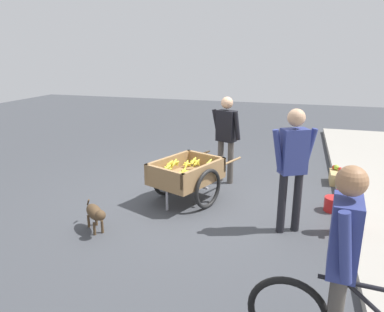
{
  "coord_description": "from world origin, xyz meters",
  "views": [
    {
      "loc": [
        5.43,
        1.56,
        2.39
      ],
      "look_at": [
        0.06,
        -0.05,
        0.75
      ],
      "focal_mm": 33.81,
      "sensor_mm": 36.0,
      "label": 1
    }
  ],
  "objects_px": {
    "fire_hydrant": "(340,210)",
    "plastic_bucket": "(333,204)",
    "vendor_person": "(226,132)",
    "dog": "(95,213)",
    "apple_crate": "(339,177)",
    "cyclist_person": "(343,251)",
    "fruit_cart": "(187,175)",
    "bystander_person": "(293,160)"
  },
  "relations": [
    {
      "from": "fire_hydrant",
      "to": "vendor_person",
      "type": "bearing_deg",
      "value": -129.03
    },
    {
      "from": "plastic_bucket",
      "to": "bystander_person",
      "type": "relative_size",
      "value": 0.16
    },
    {
      "from": "fruit_cart",
      "to": "bystander_person",
      "type": "height_order",
      "value": "bystander_person"
    },
    {
      "from": "dog",
      "to": "bystander_person",
      "type": "relative_size",
      "value": 0.31
    },
    {
      "from": "cyclist_person",
      "to": "bystander_person",
      "type": "xyz_separation_m",
      "value": [
        -2.12,
        -0.42,
        0.04
      ]
    },
    {
      "from": "vendor_person",
      "to": "apple_crate",
      "type": "distance_m",
      "value": 2.27
    },
    {
      "from": "vendor_person",
      "to": "apple_crate",
      "type": "bearing_deg",
      "value": 104.3
    },
    {
      "from": "vendor_person",
      "to": "cyclist_person",
      "type": "xyz_separation_m",
      "value": [
        3.78,
        1.63,
        0.02
      ]
    },
    {
      "from": "vendor_person",
      "to": "apple_crate",
      "type": "relative_size",
      "value": 3.64
    },
    {
      "from": "dog",
      "to": "plastic_bucket",
      "type": "bearing_deg",
      "value": 117.28
    },
    {
      "from": "fire_hydrant",
      "to": "plastic_bucket",
      "type": "relative_size",
      "value": 2.46
    },
    {
      "from": "fire_hydrant",
      "to": "plastic_bucket",
      "type": "xyz_separation_m",
      "value": [
        -0.73,
        -0.01,
        -0.22
      ]
    },
    {
      "from": "plastic_bucket",
      "to": "apple_crate",
      "type": "xyz_separation_m",
      "value": [
        -1.31,
        0.19,
        0.01
      ]
    },
    {
      "from": "apple_crate",
      "to": "bystander_person",
      "type": "height_order",
      "value": "bystander_person"
    },
    {
      "from": "dog",
      "to": "fruit_cart",
      "type": "bearing_deg",
      "value": 147.35
    },
    {
      "from": "vendor_person",
      "to": "fruit_cart",
      "type": "bearing_deg",
      "value": -21.91
    },
    {
      "from": "plastic_bucket",
      "to": "fruit_cart",
      "type": "bearing_deg",
      "value": -83.33
    },
    {
      "from": "vendor_person",
      "to": "bystander_person",
      "type": "xyz_separation_m",
      "value": [
        1.66,
        1.22,
        0.06
      ]
    },
    {
      "from": "dog",
      "to": "bystander_person",
      "type": "bearing_deg",
      "value": 106.89
    },
    {
      "from": "vendor_person",
      "to": "fire_hydrant",
      "type": "relative_size",
      "value": 2.39
    },
    {
      "from": "cyclist_person",
      "to": "apple_crate",
      "type": "bearing_deg",
      "value": 174.47
    },
    {
      "from": "fire_hydrant",
      "to": "bystander_person",
      "type": "xyz_separation_m",
      "value": [
        0.14,
        -0.66,
        0.69
      ]
    },
    {
      "from": "plastic_bucket",
      "to": "apple_crate",
      "type": "relative_size",
      "value": 0.62
    },
    {
      "from": "cyclist_person",
      "to": "apple_crate",
      "type": "distance_m",
      "value": 4.4
    },
    {
      "from": "vendor_person",
      "to": "cyclist_person",
      "type": "distance_m",
      "value": 4.12
    },
    {
      "from": "vendor_person",
      "to": "bystander_person",
      "type": "relative_size",
      "value": 0.95
    },
    {
      "from": "vendor_person",
      "to": "fire_hydrant",
      "type": "distance_m",
      "value": 2.49
    },
    {
      "from": "vendor_person",
      "to": "apple_crate",
      "type": "height_order",
      "value": "vendor_person"
    },
    {
      "from": "vendor_person",
      "to": "dog",
      "type": "height_order",
      "value": "vendor_person"
    },
    {
      "from": "fire_hydrant",
      "to": "apple_crate",
      "type": "relative_size",
      "value": 1.52
    },
    {
      "from": "dog",
      "to": "vendor_person",
      "type": "bearing_deg",
      "value": 151.79
    },
    {
      "from": "fire_hydrant",
      "to": "apple_crate",
      "type": "xyz_separation_m",
      "value": [
        -2.04,
        0.17,
        -0.21
      ]
    },
    {
      "from": "dog",
      "to": "apple_crate",
      "type": "xyz_separation_m",
      "value": [
        -2.94,
        3.35,
        -0.15
      ]
    },
    {
      "from": "cyclist_person",
      "to": "plastic_bucket",
      "type": "xyz_separation_m",
      "value": [
        -2.99,
        0.23,
        -0.87
      ]
    },
    {
      "from": "dog",
      "to": "plastic_bucket",
      "type": "relative_size",
      "value": 1.94
    },
    {
      "from": "cyclist_person",
      "to": "fire_hydrant",
      "type": "bearing_deg",
      "value": 173.86
    },
    {
      "from": "plastic_bucket",
      "to": "fire_hydrant",
      "type": "bearing_deg",
      "value": 1.07
    },
    {
      "from": "cyclist_person",
      "to": "apple_crate",
      "type": "height_order",
      "value": "cyclist_person"
    },
    {
      "from": "dog",
      "to": "apple_crate",
      "type": "relative_size",
      "value": 1.2
    },
    {
      "from": "fire_hydrant",
      "to": "bystander_person",
      "type": "bearing_deg",
      "value": -78.31
    },
    {
      "from": "cyclist_person",
      "to": "dog",
      "type": "height_order",
      "value": "cyclist_person"
    },
    {
      "from": "dog",
      "to": "plastic_bucket",
      "type": "xyz_separation_m",
      "value": [
        -1.63,
        3.16,
        -0.16
      ]
    }
  ]
}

